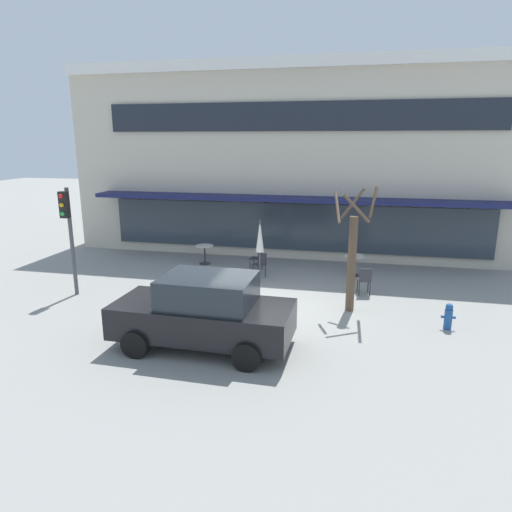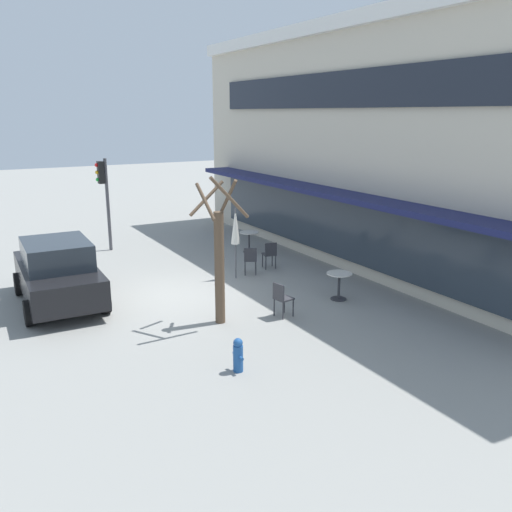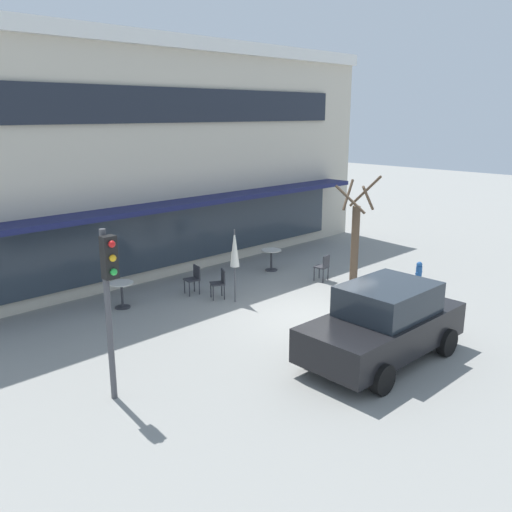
% 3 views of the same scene
% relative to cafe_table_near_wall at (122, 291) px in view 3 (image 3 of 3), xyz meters
% --- Properties ---
extents(ground_plane, '(80.00, 80.00, 0.00)m').
position_rel_cafe_table_near_wall_xyz_m(ground_plane, '(3.26, -4.40, -0.52)').
color(ground_plane, gray).
extents(building_facade, '(19.22, 9.10, 7.88)m').
position_rel_cafe_table_near_wall_xyz_m(building_facade, '(3.26, 5.57, 3.42)').
color(building_facade, beige).
rests_on(building_facade, ground).
extents(cafe_table_near_wall, '(0.70, 0.70, 0.76)m').
position_rel_cafe_table_near_wall_xyz_m(cafe_table_near_wall, '(0.00, 0.00, 0.00)').
color(cafe_table_near_wall, '#333338').
rests_on(cafe_table_near_wall, ground).
extents(cafe_table_streetside, '(0.70, 0.70, 0.76)m').
position_rel_cafe_table_near_wall_xyz_m(cafe_table_streetside, '(5.81, -0.36, 0.00)').
color(cafe_table_streetside, '#333338').
rests_on(cafe_table_streetside, ground).
extents(patio_umbrella_green_folded, '(0.28, 0.28, 2.20)m').
position_rel_cafe_table_near_wall_xyz_m(patio_umbrella_green_folded, '(2.64, -1.91, 1.11)').
color(patio_umbrella_green_folded, '#4C4C51').
rests_on(patio_umbrella_green_folded, ground).
extents(cafe_chair_0, '(0.47, 0.47, 0.89)m').
position_rel_cafe_table_near_wall_xyz_m(cafe_chair_0, '(2.25, -0.45, 0.01)').
color(cafe_chair_0, '#333338').
rests_on(cafe_chair_0, ground).
extents(cafe_chair_1, '(0.54, 0.54, 0.89)m').
position_rel_cafe_table_near_wall_xyz_m(cafe_chair_1, '(2.54, -1.34, 0.01)').
color(cafe_chair_1, '#333338').
rests_on(cafe_chair_1, ground).
extents(cafe_chair_2, '(0.46, 0.46, 0.89)m').
position_rel_cafe_table_near_wall_xyz_m(cafe_chair_2, '(6.15, -2.43, 0.01)').
color(cafe_chair_2, '#333338').
rests_on(cafe_chair_2, ground).
extents(parked_sedan, '(4.24, 2.09, 1.76)m').
position_rel_cafe_table_near_wall_xyz_m(parked_sedan, '(2.42, -7.11, 0.36)').
color(parked_sedan, black).
rests_on(parked_sedan, ground).
extents(street_tree, '(1.18, 1.15, 3.66)m').
position_rel_cafe_table_near_wall_xyz_m(street_tree, '(5.73, -3.93, 1.13)').
color(street_tree, brown).
rests_on(street_tree, ground).
extents(traffic_light_pole, '(0.26, 0.44, 3.40)m').
position_rel_cafe_table_near_wall_xyz_m(traffic_light_pole, '(-2.83, -4.46, 1.78)').
color(traffic_light_pole, '#47474C').
rests_on(traffic_light_pole, ground).
extents(fire_hydrant, '(0.36, 0.20, 0.71)m').
position_rel_cafe_table_near_wall_xyz_m(fire_hydrant, '(8.26, -4.76, -0.16)').
color(fire_hydrant, '#1E4C8C').
rests_on(fire_hydrant, ground).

